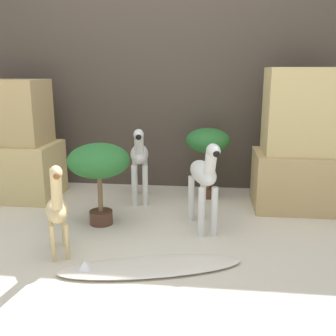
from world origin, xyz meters
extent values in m
plane|color=beige|center=(0.00, 0.00, 0.00)|extent=(14.00, 14.00, 0.00)
cube|color=#473D33|center=(0.00, 1.67, 1.10)|extent=(6.40, 0.08, 2.20)
cube|color=#D1B775|center=(-1.28, 1.14, 0.24)|extent=(0.83, 0.53, 0.49)
cube|color=tan|center=(-1.28, 1.14, 0.76)|extent=(0.69, 0.44, 0.55)
cube|color=tan|center=(1.28, 1.14, 0.23)|extent=(0.83, 0.53, 0.46)
cube|color=#D1B775|center=(1.28, 1.14, 0.80)|extent=(0.71, 0.45, 0.68)
cylinder|color=silver|center=(0.53, 0.49, 0.17)|extent=(0.05, 0.05, 0.35)
cylinder|color=silver|center=(0.44, 0.46, 0.17)|extent=(0.05, 0.05, 0.35)
cylinder|color=silver|center=(0.44, 0.77, 0.17)|extent=(0.05, 0.05, 0.35)
cylinder|color=silver|center=(0.36, 0.75, 0.17)|extent=(0.05, 0.05, 0.35)
ellipsoid|color=silver|center=(0.44, 0.62, 0.41)|extent=(0.27, 0.46, 0.15)
cylinder|color=silver|center=(0.50, 0.44, 0.53)|extent=(0.11, 0.15, 0.20)
ellipsoid|color=silver|center=(0.51, 0.39, 0.62)|extent=(0.12, 0.17, 0.09)
sphere|color=black|center=(0.53, 0.32, 0.61)|extent=(0.05, 0.05, 0.05)
cube|color=black|center=(0.50, 0.44, 0.54)|extent=(0.04, 0.08, 0.17)
cylinder|color=silver|center=(-0.05, 1.05, 0.17)|extent=(0.05, 0.05, 0.35)
cylinder|color=silver|center=(-0.14, 1.03, 0.17)|extent=(0.05, 0.05, 0.35)
cylinder|color=silver|center=(-0.10, 1.34, 0.17)|extent=(0.05, 0.05, 0.35)
cylinder|color=silver|center=(-0.19, 1.33, 0.17)|extent=(0.05, 0.05, 0.35)
ellipsoid|color=silver|center=(-0.12, 1.19, 0.41)|extent=(0.22, 0.45, 0.15)
cylinder|color=silver|center=(-0.09, 1.01, 0.53)|extent=(0.10, 0.14, 0.20)
ellipsoid|color=silver|center=(-0.08, 0.95, 0.62)|extent=(0.11, 0.16, 0.09)
sphere|color=black|center=(-0.06, 0.89, 0.61)|extent=(0.05, 0.05, 0.05)
cube|color=black|center=(-0.09, 1.01, 0.54)|extent=(0.03, 0.08, 0.17)
cylinder|color=#E0C184|center=(-0.35, 0.02, 0.11)|extent=(0.03, 0.03, 0.23)
cylinder|color=#E0C184|center=(-0.42, -0.01, 0.11)|extent=(0.03, 0.03, 0.23)
cylinder|color=#E0C184|center=(-0.44, 0.21, 0.11)|extent=(0.03, 0.03, 0.23)
cylinder|color=#E0C184|center=(-0.51, 0.18, 0.11)|extent=(0.03, 0.03, 0.23)
ellipsoid|color=#E0C184|center=(-0.43, 0.10, 0.28)|extent=(0.25, 0.33, 0.13)
cylinder|color=#E0C184|center=(-0.38, -0.01, 0.45)|extent=(0.12, 0.16, 0.29)
ellipsoid|color=#E0C184|center=(-0.34, -0.09, 0.58)|extent=(0.12, 0.14, 0.08)
sphere|color=brown|center=(-0.32, -0.14, 0.57)|extent=(0.04, 0.04, 0.04)
cylinder|color=#513323|center=(0.47, 1.32, 0.04)|extent=(0.15, 0.15, 0.09)
cylinder|color=brown|center=(0.47, 1.32, 0.25)|extent=(0.04, 0.04, 0.33)
ellipsoid|color=#286B2D|center=(0.47, 1.32, 0.52)|extent=(0.39, 0.39, 0.21)
cylinder|color=#513323|center=(-0.31, 0.60, 0.05)|extent=(0.17, 0.17, 0.10)
cylinder|color=brown|center=(-0.31, 0.60, 0.23)|extent=(0.03, 0.03, 0.26)
ellipsoid|color=#286B2D|center=(-0.31, 0.60, 0.49)|extent=(0.45, 0.45, 0.25)
ellipsoid|color=silver|center=(0.17, -0.04, 0.02)|extent=(1.10, 0.53, 0.03)
cone|color=white|center=(-0.19, -0.14, 0.05)|extent=(0.10, 0.10, 0.05)
camera|label=1|loc=(0.50, -2.08, 1.12)|focal=42.00mm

